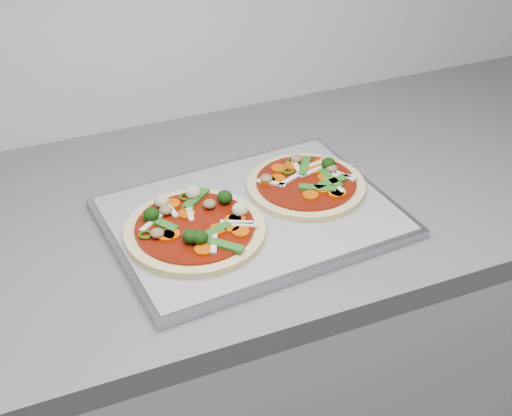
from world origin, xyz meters
name	(u,v)px	position (x,y,z in m)	size (l,w,h in m)	color
baking_tray	(252,218)	(0.67, 1.23, 0.91)	(0.43, 0.32, 0.01)	#9A9AA0
parchment	(252,213)	(0.67, 1.23, 0.91)	(0.41, 0.30, 0.00)	gray
pizza_left	(195,227)	(0.58, 1.22, 0.93)	(0.24, 0.24, 0.04)	#D5BF75
pizza_right	(307,183)	(0.78, 1.26, 0.92)	(0.24, 0.24, 0.03)	#D5BF75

